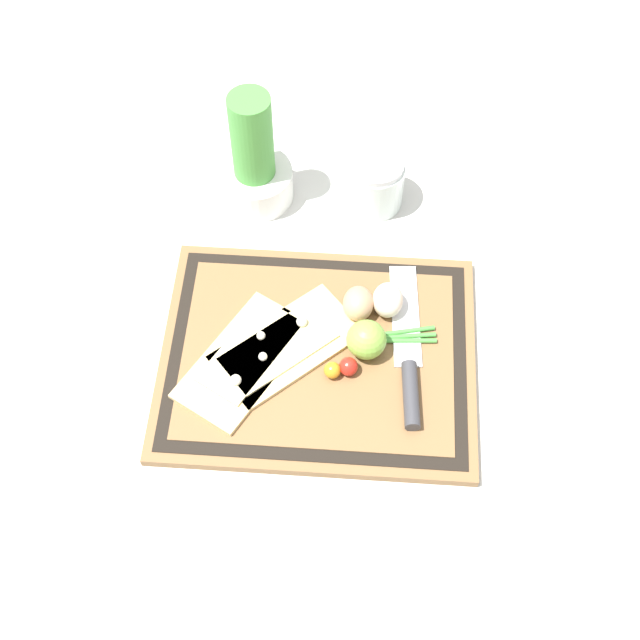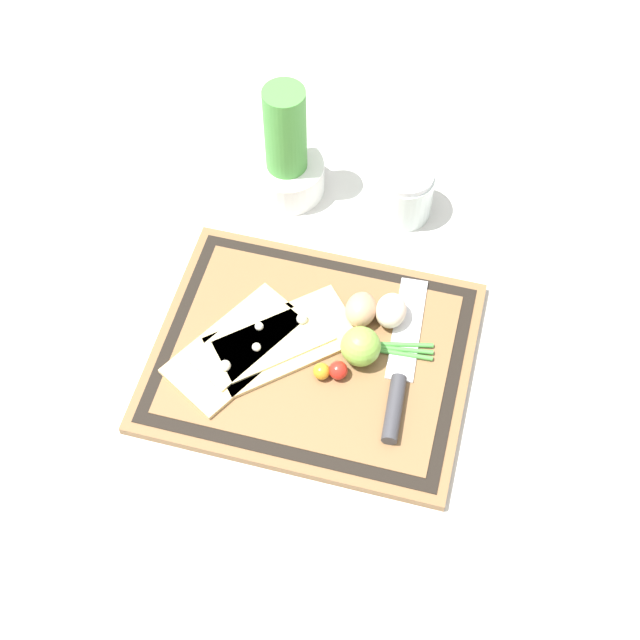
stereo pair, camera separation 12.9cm
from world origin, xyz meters
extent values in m
plane|color=silver|center=(0.00, 0.00, 0.00)|extent=(6.00, 6.00, 0.00)
cube|color=brown|center=(0.00, 0.00, 0.01)|extent=(0.45, 0.37, 0.02)
cube|color=black|center=(0.00, 0.00, 0.02)|extent=(0.43, 0.34, 0.00)
cube|color=brown|center=(0.00, 0.00, 0.02)|extent=(0.39, 0.30, 0.00)
cube|color=#DBBC7F|center=(-0.10, -0.02, 0.02)|extent=(0.20, 0.24, 0.01)
cube|color=beige|center=(-0.10, -0.01, 0.03)|extent=(0.15, 0.18, 0.00)
sphere|color=silver|center=(-0.11, -0.06, 0.03)|extent=(0.02, 0.02, 0.02)
sphere|color=silver|center=(-0.08, 0.01, 0.03)|extent=(0.01, 0.01, 0.01)
cube|color=#DBBC7F|center=(-0.04, 0.01, 0.02)|extent=(0.23, 0.22, 0.01)
cube|color=beige|center=(-0.06, 0.00, 0.03)|extent=(0.17, 0.16, 0.00)
sphere|color=silver|center=(-0.03, 0.04, 0.03)|extent=(0.02, 0.02, 0.02)
sphere|color=silver|center=(-0.08, -0.02, 0.03)|extent=(0.01, 0.01, 0.01)
cube|color=silver|center=(0.12, 0.07, 0.02)|extent=(0.05, 0.18, 0.00)
cylinder|color=#38383D|center=(0.13, -0.07, 0.03)|extent=(0.03, 0.10, 0.02)
ellipsoid|color=tan|center=(0.05, 0.07, 0.04)|extent=(0.04, 0.05, 0.04)
ellipsoid|color=beige|center=(0.10, 0.08, 0.04)|extent=(0.04, 0.05, 0.04)
sphere|color=#7FB742|center=(0.07, 0.01, 0.05)|extent=(0.06, 0.06, 0.06)
sphere|color=red|center=(0.05, -0.03, 0.03)|extent=(0.03, 0.03, 0.03)
sphere|color=orange|center=(0.02, -0.03, 0.03)|extent=(0.02, 0.02, 0.02)
cylinder|color=#47933D|center=(0.02, 0.02, 0.02)|extent=(0.30, 0.03, 0.01)
cylinder|color=#47933D|center=(0.02, 0.02, 0.02)|extent=(0.29, 0.05, 0.01)
cylinder|color=#47933D|center=(0.02, 0.02, 0.02)|extent=(0.29, 0.07, 0.01)
cylinder|color=white|center=(-0.12, 0.31, 0.03)|extent=(0.12, 0.12, 0.06)
cylinder|color=#47933D|center=(-0.12, 0.31, 0.12)|extent=(0.07, 0.07, 0.18)
cylinder|color=silver|center=(0.07, 0.31, 0.04)|extent=(0.09, 0.09, 0.08)
cylinder|color=#D16023|center=(0.07, 0.31, 0.02)|extent=(0.08, 0.08, 0.03)
cylinder|color=silver|center=(0.07, 0.31, 0.09)|extent=(0.09, 0.09, 0.01)
camera|label=1|loc=(0.05, -0.65, 1.12)|focal=50.00mm
camera|label=2|loc=(0.17, -0.63, 1.12)|focal=50.00mm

